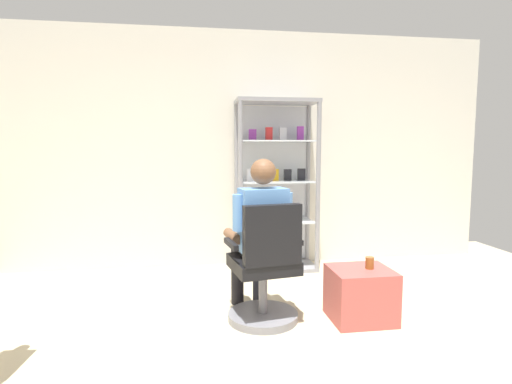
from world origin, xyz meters
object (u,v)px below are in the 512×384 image
Objects in this scene: display_cabinet_main at (275,184)px; storage_crate at (360,294)px; office_chair at (265,274)px; tea_glass at (370,263)px; seated_shopkeeper at (259,230)px.

display_cabinet_main is 3.96× the size of storage_crate.
display_cabinet_main is 1.98× the size of office_chair.
tea_glass is at bearing -1.51° from storage_crate.
office_chair reaches higher than storage_crate.
display_cabinet_main is 1.63m from office_chair.
seated_shopkeeper is at bearing 99.58° from office_chair.
display_cabinet_main is at bearing 104.34° from storage_crate.
display_cabinet_main reaches higher than office_chair.
display_cabinet_main is 1.40m from seated_shopkeeper.
tea_glass is (0.07, -0.00, 0.26)m from storage_crate.
office_chair is at bearing 175.74° from storage_crate.
display_cabinet_main reaches higher than storage_crate.
storage_crate is (0.76, -0.06, -0.19)m from office_chair.
seated_shopkeeper is 0.96m from storage_crate.
display_cabinet_main is 1.76m from storage_crate.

